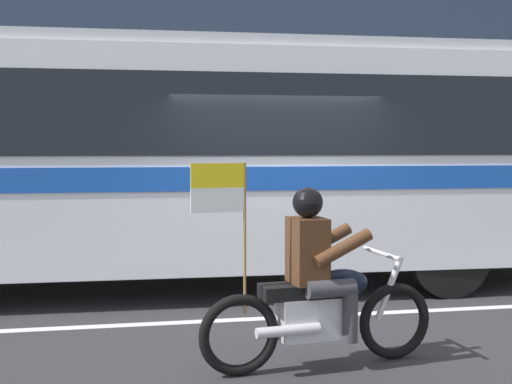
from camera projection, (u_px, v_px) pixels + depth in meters
name	position (u px, v px, depth m)	size (l,w,h in m)	color
ground_plane	(276.00, 304.00, 7.72)	(60.00, 60.00, 0.00)	#2B2B2D
sidewalk_curb	(223.00, 238.00, 12.72)	(28.00, 3.80, 0.15)	#B7B2A8
lane_center_stripe	(287.00, 317.00, 7.13)	(26.60, 0.14, 0.01)	silver
transit_bus	(186.00, 148.00, 8.58)	(11.75, 2.83, 3.22)	silver
motorcycle_with_rider	(318.00, 291.00, 5.49)	(2.19, 0.67, 1.78)	black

